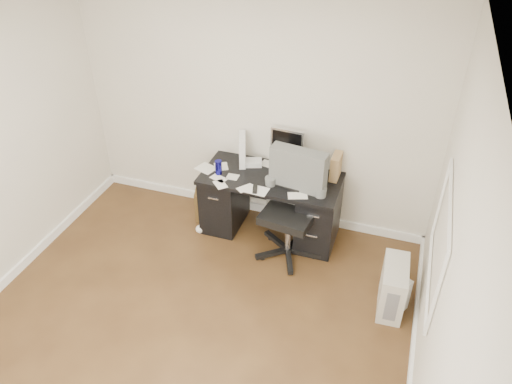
% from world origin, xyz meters
% --- Properties ---
extents(ground, '(4.00, 4.00, 0.00)m').
position_xyz_m(ground, '(0.00, 0.00, 0.00)').
color(ground, '#402914').
rests_on(ground, ground).
extents(room_shell, '(4.02, 4.02, 2.71)m').
position_xyz_m(room_shell, '(0.03, 0.03, 1.66)').
color(room_shell, silver).
rests_on(room_shell, ground).
extents(desk, '(1.50, 0.70, 0.75)m').
position_xyz_m(desk, '(0.30, 1.65, 0.40)').
color(desk, black).
rests_on(desk, ground).
extents(loose_papers, '(1.10, 0.60, 0.00)m').
position_xyz_m(loose_papers, '(0.10, 1.60, 0.75)').
color(loose_papers, white).
rests_on(loose_papers, desk).
extents(lcd_monitor, '(0.38, 0.24, 0.47)m').
position_xyz_m(lcd_monitor, '(0.40, 1.91, 0.98)').
color(lcd_monitor, silver).
rests_on(lcd_monitor, desk).
extents(keyboard, '(0.40, 0.18, 0.02)m').
position_xyz_m(keyboard, '(0.48, 1.55, 0.76)').
color(keyboard, black).
rests_on(keyboard, desk).
extents(computer_mouse, '(0.06, 0.06, 0.05)m').
position_xyz_m(computer_mouse, '(0.58, 1.66, 0.78)').
color(computer_mouse, silver).
rests_on(computer_mouse, desk).
extents(travel_mug, '(0.09, 0.09, 0.16)m').
position_xyz_m(travel_mug, '(-0.25, 1.53, 0.83)').
color(travel_mug, navy).
rests_on(travel_mug, desk).
extents(white_binder, '(0.22, 0.32, 0.34)m').
position_xyz_m(white_binder, '(-0.09, 1.83, 0.92)').
color(white_binder, white).
rests_on(white_binder, desk).
extents(magazine_file, '(0.12, 0.24, 0.27)m').
position_xyz_m(magazine_file, '(0.95, 1.86, 0.89)').
color(magazine_file, olive).
rests_on(magazine_file, desk).
extents(pen_cup, '(0.11, 0.11, 0.23)m').
position_xyz_m(pen_cup, '(0.67, 1.88, 0.87)').
color(pen_cup, '#553618').
rests_on(pen_cup, desk).
extents(yellow_book, '(0.18, 0.22, 0.03)m').
position_xyz_m(yellow_book, '(0.80, 1.62, 0.77)').
color(yellow_book, gold).
rests_on(yellow_book, desk).
extents(paper_remote, '(0.25, 0.20, 0.02)m').
position_xyz_m(paper_remote, '(0.23, 1.36, 0.76)').
color(paper_remote, white).
rests_on(paper_remote, desk).
extents(office_chair, '(0.76, 0.76, 1.19)m').
position_xyz_m(office_chair, '(0.59, 1.36, 0.60)').
color(office_chair, '#545754').
rests_on(office_chair, ground).
extents(pc_tower, '(0.25, 0.52, 0.51)m').
position_xyz_m(pc_tower, '(1.73, 0.93, 0.25)').
color(pc_tower, beige).
rests_on(pc_tower, ground).
extents(shopping_bag, '(0.32, 0.29, 0.35)m').
position_xyz_m(shopping_bag, '(1.76, 0.97, 0.18)').
color(shopping_bag, white).
rests_on(shopping_bag, ground).
extents(wicker_basket, '(0.48, 0.48, 0.38)m').
position_xyz_m(wicker_basket, '(-0.45, 1.76, 0.19)').
color(wicker_basket, '#533718').
rests_on(wicker_basket, ground).
extents(desk_printer, '(0.41, 0.36, 0.21)m').
position_xyz_m(desk_printer, '(0.74, 1.74, 0.10)').
color(desk_printer, slate).
rests_on(desk_printer, ground).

